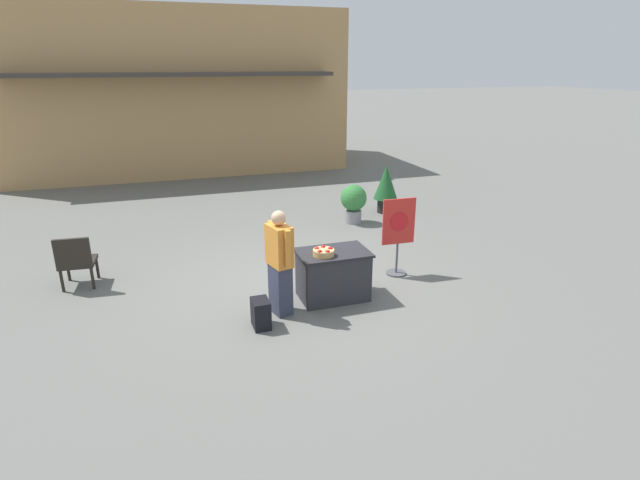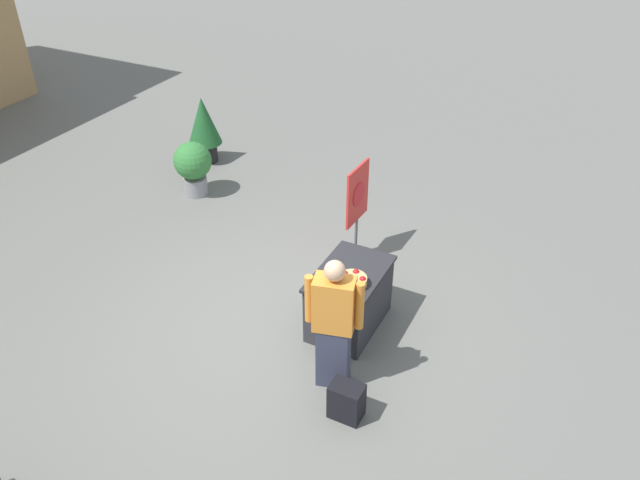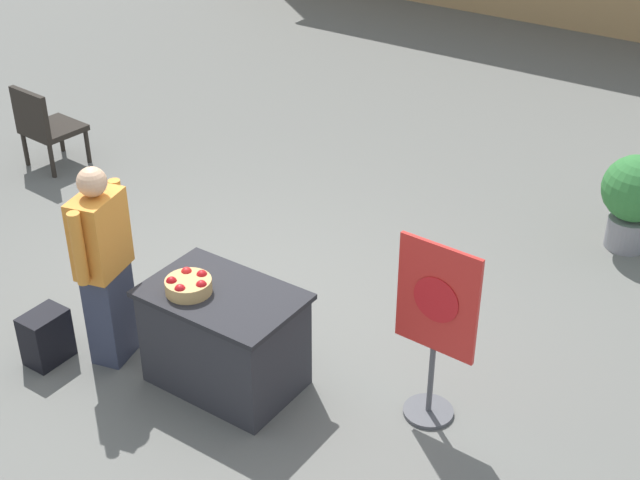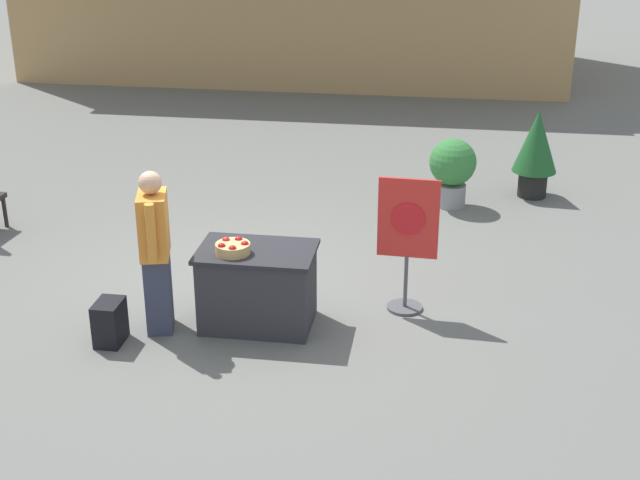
{
  "view_description": "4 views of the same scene",
  "coord_description": "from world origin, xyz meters",
  "px_view_note": "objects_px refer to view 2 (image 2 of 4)",
  "views": [
    {
      "loc": [
        -2.15,
        -7.49,
        3.58
      ],
      "look_at": [
        0.22,
        -0.36,
        0.9
      ],
      "focal_mm": 28.0,
      "sensor_mm": 36.0,
      "label": 1
    },
    {
      "loc": [
        -4.96,
        -2.95,
        5.1
      ],
      "look_at": [
        0.46,
        -0.19,
        1.04
      ],
      "focal_mm": 35.0,
      "sensor_mm": 36.0,
      "label": 2
    },
    {
      "loc": [
        3.84,
        -4.5,
        4.3
      ],
      "look_at": [
        0.58,
        0.25,
        0.87
      ],
      "focal_mm": 50.0,
      "sensor_mm": 36.0,
      "label": 3
    },
    {
      "loc": [
        2.12,
        -8.22,
        4.16
      ],
      "look_at": [
        0.95,
        -0.55,
        0.89
      ],
      "focal_mm": 50.0,
      "sensor_mm": 36.0,
      "label": 4
    }
  ],
  "objects_px": {
    "poster_board": "(357,208)",
    "potted_plant_near_left": "(193,165)",
    "apple_basket": "(352,280)",
    "backpack": "(346,401)",
    "potted_plant_far_right": "(204,126)",
    "display_table": "(349,299)",
    "person_visitor": "(334,324)"
  },
  "relations": [
    {
      "from": "apple_basket",
      "to": "potted_plant_far_right",
      "type": "xyz_separation_m",
      "value": [
        3.1,
        4.28,
        -0.17
      ]
    },
    {
      "from": "display_table",
      "to": "apple_basket",
      "type": "height_order",
      "value": "apple_basket"
    },
    {
      "from": "display_table",
      "to": "poster_board",
      "type": "height_order",
      "value": "poster_board"
    },
    {
      "from": "apple_basket",
      "to": "potted_plant_near_left",
      "type": "relative_size",
      "value": 0.36
    },
    {
      "from": "backpack",
      "to": "apple_basket",
      "type": "bearing_deg",
      "value": 22.4
    },
    {
      "from": "poster_board",
      "to": "potted_plant_far_right",
      "type": "xyz_separation_m",
      "value": [
        1.5,
        3.62,
        -0.08
      ]
    },
    {
      "from": "poster_board",
      "to": "potted_plant_near_left",
      "type": "height_order",
      "value": "poster_board"
    },
    {
      "from": "poster_board",
      "to": "potted_plant_near_left",
      "type": "xyz_separation_m",
      "value": [
        0.41,
        3.07,
        -0.24
      ]
    },
    {
      "from": "potted_plant_near_left",
      "to": "potted_plant_far_right",
      "type": "bearing_deg",
      "value": 26.97
    },
    {
      "from": "apple_basket",
      "to": "person_visitor",
      "type": "relative_size",
      "value": 0.2
    },
    {
      "from": "apple_basket",
      "to": "potted_plant_far_right",
      "type": "bearing_deg",
      "value": 54.12
    },
    {
      "from": "poster_board",
      "to": "potted_plant_far_right",
      "type": "bearing_deg",
      "value": 160.03
    },
    {
      "from": "apple_basket",
      "to": "backpack",
      "type": "bearing_deg",
      "value": -157.6
    },
    {
      "from": "backpack",
      "to": "potted_plant_far_right",
      "type": "xyz_separation_m",
      "value": [
        4.19,
        4.73,
        0.47
      ]
    },
    {
      "from": "apple_basket",
      "to": "display_table",
      "type": "bearing_deg",
      "value": 30.54
    },
    {
      "from": "potted_plant_near_left",
      "to": "person_visitor",
      "type": "bearing_deg",
      "value": -125.36
    },
    {
      "from": "apple_basket",
      "to": "potted_plant_far_right",
      "type": "distance_m",
      "value": 5.28
    },
    {
      "from": "poster_board",
      "to": "display_table",
      "type": "bearing_deg",
      "value": -66.58
    },
    {
      "from": "potted_plant_far_right",
      "to": "potted_plant_near_left",
      "type": "bearing_deg",
      "value": -153.03
    },
    {
      "from": "display_table",
      "to": "potted_plant_far_right",
      "type": "relative_size",
      "value": 0.94
    },
    {
      "from": "potted_plant_near_left",
      "to": "apple_basket",
      "type": "bearing_deg",
      "value": -118.32
    },
    {
      "from": "backpack",
      "to": "person_visitor",
      "type": "bearing_deg",
      "value": 41.47
    },
    {
      "from": "apple_basket",
      "to": "backpack",
      "type": "xyz_separation_m",
      "value": [
        -1.1,
        -0.45,
        -0.64
      ]
    },
    {
      "from": "apple_basket",
      "to": "poster_board",
      "type": "bearing_deg",
      "value": 22.24
    },
    {
      "from": "display_table",
      "to": "backpack",
      "type": "distance_m",
      "value": 1.43
    },
    {
      "from": "display_table",
      "to": "apple_basket",
      "type": "distance_m",
      "value": 0.51
    },
    {
      "from": "poster_board",
      "to": "apple_basket",
      "type": "bearing_deg",
      "value": -65.31
    },
    {
      "from": "backpack",
      "to": "potted_plant_far_right",
      "type": "relative_size",
      "value": 0.35
    },
    {
      "from": "display_table",
      "to": "potted_plant_far_right",
      "type": "xyz_separation_m",
      "value": [
        2.9,
        4.16,
        0.29
      ]
    },
    {
      "from": "apple_basket",
      "to": "backpack",
      "type": "distance_m",
      "value": 1.35
    },
    {
      "from": "potted_plant_far_right",
      "to": "poster_board",
      "type": "bearing_deg",
      "value": -112.42
    },
    {
      "from": "person_visitor",
      "to": "potted_plant_near_left",
      "type": "bearing_deg",
      "value": 40.29
    }
  ]
}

